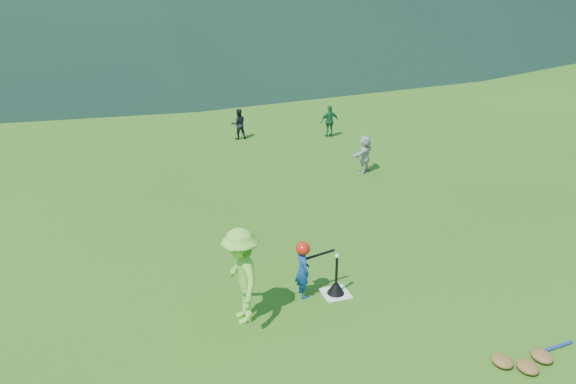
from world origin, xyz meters
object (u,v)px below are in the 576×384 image
object	(u,v)px
fielder_d	(365,154)
equipment_pile	(543,356)
batter_child	(303,270)
batting_tee	(336,287)
fielder_c	(330,121)
adult_coach	(241,276)
home_plate	(336,293)
fielder_b	(239,124)

from	to	relation	value
fielder_d	equipment_pile	world-z (taller)	fielder_d
batter_child	batting_tee	size ratio (longest dim) A/B	1.44
fielder_c	batter_child	bearing A→B (deg)	63.20
adult_coach	batting_tee	size ratio (longest dim) A/B	2.32
home_plate	fielder_d	bearing A→B (deg)	59.43
fielder_d	batting_tee	world-z (taller)	fielder_d
home_plate	adult_coach	size ratio (longest dim) A/B	0.29
home_plate	fielder_d	distance (m)	6.05
batter_child	batting_tee	world-z (taller)	batter_child
equipment_pile	fielder_d	bearing A→B (deg)	82.80
fielder_d	batting_tee	distance (m)	6.05
fielder_d	fielder_c	bearing A→B (deg)	-132.64
adult_coach	fielder_b	world-z (taller)	adult_coach
home_plate	fielder_c	bearing A→B (deg)	67.81
fielder_c	adult_coach	bearing A→B (deg)	58.23
batting_tee	equipment_pile	world-z (taller)	batting_tee
adult_coach	fielder_d	world-z (taller)	adult_coach
batting_tee	fielder_c	bearing A→B (deg)	67.81
fielder_b	fielder_d	size ratio (longest dim) A/B	0.94
home_plate	fielder_d	xyz separation A→B (m)	(3.07, 5.19, 0.50)
fielder_c	batting_tee	bearing A→B (deg)	66.71
adult_coach	batting_tee	bearing A→B (deg)	96.69
home_plate	batter_child	bearing A→B (deg)	164.72
adult_coach	batting_tee	xyz separation A→B (m)	(1.68, 0.19, -0.66)
home_plate	equipment_pile	bearing A→B (deg)	-50.40
home_plate	fielder_c	world-z (taller)	fielder_c
fielder_c	fielder_d	bearing A→B (deg)	82.02
batter_child	fielder_c	bearing A→B (deg)	-26.89
fielder_d	equipment_pile	distance (m)	7.80
home_plate	batting_tee	world-z (taller)	batting_tee
adult_coach	fielder_b	distance (m)	9.72
fielder_c	fielder_d	xyz separation A→B (m)	(-0.40, -3.31, 0.00)
fielder_b	batting_tee	world-z (taller)	fielder_b
home_plate	fielder_b	distance (m)	9.27
adult_coach	batting_tee	distance (m)	1.82
fielder_b	fielder_c	bearing A→B (deg)	167.02
fielder_c	fielder_b	bearing A→B (deg)	-15.79
fielder_c	equipment_pile	size ratio (longest dim) A/B	0.57
batter_child	fielder_d	distance (m)	6.21
fielder_b	fielder_d	distance (m)	4.70
batter_child	equipment_pile	world-z (taller)	batter_child
home_plate	batting_tee	distance (m)	0.12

